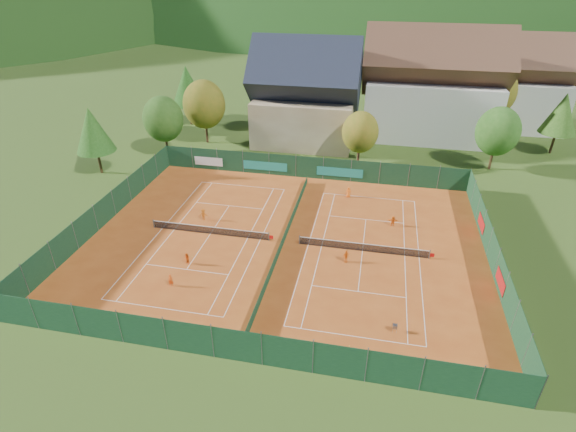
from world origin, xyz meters
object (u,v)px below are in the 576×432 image
Objects in this scene: chalet at (306,99)px; hotel_block_a at (432,91)px; hotel_block_b at (514,88)px; player_right_near at (346,256)px; player_left_near at (171,280)px; player_left_mid at (187,259)px; player_left_far at (203,214)px; player_right_far_a at (348,192)px; ball_hopper at (395,326)px; player_right_far_b at (393,221)px.

chalet is 0.75× the size of hotel_block_a.
player_right_near is at bearing -116.96° from hotel_block_b.
player_left_mid reaches higher than player_left_near.
hotel_block_b is 12.57× the size of player_left_far.
hotel_block_b is 13.92× the size of player_left_mid.
player_right_far_a is at bearing 40.55° from player_left_near.
hotel_block_a reaches higher than player_left_far.
hotel_block_b is 58.22m from ball_hopper.
hotel_block_b reaches higher than player_right_far_b.
player_right_far_b is (5.33, -5.88, -0.05)m from player_right_far_a.
player_left_far is (-1.39, 11.67, 0.07)m from player_left_near.
chalet is 28.72m from player_right_far_b.
chalet is at bearing 109.10° from ball_hopper.
player_right_far_a reaches higher than player_right_near.
hotel_block_b is at bearing -118.64° from player_right_far_b.
player_left_near is at bearing 47.69° from player_right_far_a.
player_left_far is (-20.84, 13.45, 0.13)m from ball_hopper.
player_left_near is 1.00× the size of player_right_far_b.
player_right_far_a is at bearing -126.92° from hotel_block_b.
player_right_far_a is at bearing -154.35° from player_left_far.
ball_hopper is at bearing 143.00° from player_left_far.
hotel_block_a is at bearing -131.88° from player_left_far.
hotel_block_a is 16.14m from hotel_block_b.
player_left_far is at bearing -127.71° from hotel_block_a.
player_left_mid is 0.90× the size of player_left_far.
player_left_far is at bearing 5.78° from player_right_far_b.
player_right_far_a is (15.31, 8.77, -0.02)m from player_left_far.
player_right_far_b is at bearing 124.10° from player_right_far_a.
player_right_far_b is (13.90, -24.40, -6.01)m from chalet.
ball_hopper is at bearing 14.66° from player_left_mid.
chalet reaches higher than player_left_near.
player_right_far_b is (19.24, 14.56, 0.00)m from player_left_near.
hotel_block_b is 41.11m from player_right_far_a.
player_left_far reaches higher than player_right_far_a.
player_left_far reaches higher than player_right_near.
ball_hopper is 22.90m from player_right_far_a.
player_right_far_b is at bearing -116.45° from hotel_block_b.
chalet is 13.05× the size of player_left_mid.
player_left_near is 0.90× the size of player_left_far.
chalet reaches higher than player_left_far.
player_right_near reaches higher than player_left_near.
chalet is at bearing -157.01° from hotel_block_b.
ball_hopper is 20.00m from player_left_mid.
player_right_near is at bearing 42.60° from player_left_mid.
player_right_near is at bearing 118.25° from ball_hopper.
player_right_far_a is (-0.94, 13.67, 0.01)m from player_right_near.
player_right_near is at bearing -73.54° from chalet.
player_right_far_a is at bearing -65.17° from chalet.
hotel_block_a is 1.25× the size of hotel_block_b.
hotel_block_a is 17.54× the size of player_left_near.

